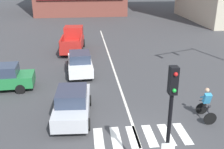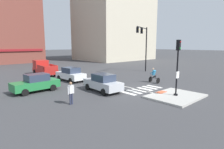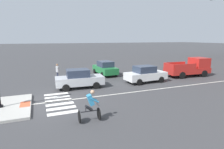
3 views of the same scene
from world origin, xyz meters
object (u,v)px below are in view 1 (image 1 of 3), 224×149
at_px(cyclist, 207,104).
at_px(signal_pole, 170,122).
at_px(car_white_westbound_far, 80,63).
at_px(car_silver_westbound_near, 72,103).
at_px(car_green_cross_left, 1,78).
at_px(pickup_truck_red_westbound_distant, 73,40).

bearing_deg(cyclist, signal_pole, -127.61).
relative_size(car_white_westbound_far, car_silver_westbound_near, 1.00).
xyz_separation_m(car_silver_westbound_near, car_green_cross_left, (-4.62, 4.07, 0.00)).
distance_m(signal_pole, car_green_cross_left, 12.60).
xyz_separation_m(car_silver_westbound_near, pickup_truck_red_westbound_distant, (-0.27, 12.93, 0.17)).
bearing_deg(pickup_truck_red_westbound_distant, cyclist, -62.82).
bearing_deg(car_silver_westbound_near, car_green_cross_left, 138.62).
bearing_deg(pickup_truck_red_westbound_distant, car_white_westbound_far, -84.23).
xyz_separation_m(car_green_cross_left, pickup_truck_red_westbound_distant, (4.35, 8.86, 0.17)).
height_order(car_green_cross_left, pickup_truck_red_westbound_distant, pickup_truck_red_westbound_distant).
distance_m(signal_pole, car_silver_westbound_near, 6.76).
bearing_deg(car_green_cross_left, signal_pole, -50.99).
xyz_separation_m(car_white_westbound_far, car_silver_westbound_near, (-0.38, -6.48, 0.00)).
bearing_deg(car_green_cross_left, cyclist, -23.44).
relative_size(car_white_westbound_far, car_green_cross_left, 1.00).
relative_size(car_green_cross_left, cyclist, 2.49).
height_order(car_white_westbound_far, pickup_truck_red_westbound_distant, pickup_truck_red_westbound_distant).
height_order(car_white_westbound_far, car_silver_westbound_near, same).
distance_m(car_silver_westbound_near, cyclist, 6.88).
bearing_deg(car_white_westbound_far, cyclist, -48.85).
relative_size(car_white_westbound_far, cyclist, 2.49).
bearing_deg(car_green_cross_left, car_silver_westbound_near, -41.38).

